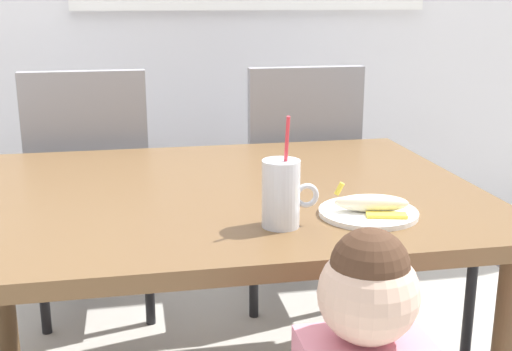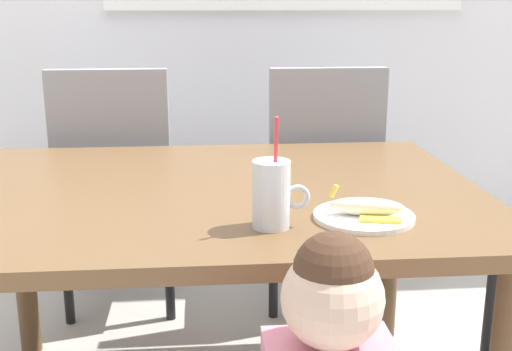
# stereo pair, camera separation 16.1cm
# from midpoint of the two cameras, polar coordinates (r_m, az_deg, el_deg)

# --- Properties ---
(dining_table) EXTENTS (1.43, 1.04, 0.71)m
(dining_table) POSITION_cam_midpoint_polar(r_m,az_deg,el_deg) (1.74, -1.30, -3.80)
(dining_table) COLOR brown
(dining_table) RESTS_ON ground
(dining_chair_left) EXTENTS (0.44, 0.45, 0.96)m
(dining_chair_left) POSITION_cam_midpoint_polar(r_m,az_deg,el_deg) (2.47, -10.41, -0.18)
(dining_chair_left) COLOR gray
(dining_chair_left) RESTS_ON ground
(dining_chair_right) EXTENTS (0.44, 0.44, 0.96)m
(dining_chair_right) POSITION_cam_midpoint_polar(r_m,az_deg,el_deg) (2.50, 7.51, 0.12)
(dining_chair_right) COLOR gray
(dining_chair_right) RESTS_ON ground
(milk_cup) EXTENTS (0.13, 0.08, 0.25)m
(milk_cup) POSITION_cam_midpoint_polar(r_m,az_deg,el_deg) (1.41, 4.68, -2.03)
(milk_cup) COLOR silver
(milk_cup) RESTS_ON dining_table
(snack_plate) EXTENTS (0.23, 0.23, 0.01)m
(snack_plate) POSITION_cam_midpoint_polar(r_m,az_deg,el_deg) (1.51, 12.52, -3.59)
(snack_plate) COLOR white
(snack_plate) RESTS_ON dining_table
(peeled_banana) EXTENTS (0.18, 0.13, 0.07)m
(peeled_banana) POSITION_cam_midpoint_polar(r_m,az_deg,el_deg) (1.49, 12.90, -2.82)
(peeled_banana) COLOR #F4EAC6
(peeled_banana) RESTS_ON snack_plate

